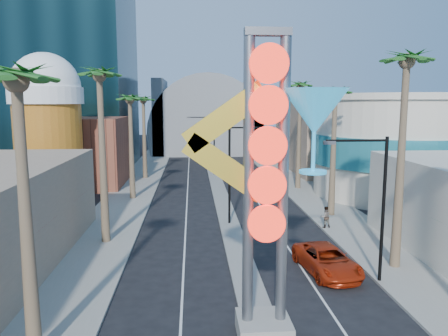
% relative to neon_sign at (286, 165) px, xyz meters
% --- Properties ---
extents(sidewalk_west, '(5.00, 100.00, 0.15)m').
position_rel_neon_sign_xyz_m(sidewalk_west, '(-10.32, 32.04, -7.23)').
color(sidewalk_west, gray).
rests_on(sidewalk_west, ground).
extents(sidewalk_east, '(5.00, 100.00, 0.15)m').
position_rel_neon_sign_xyz_m(sidewalk_east, '(8.68, 32.04, -7.23)').
color(sidewalk_east, gray).
rests_on(sidewalk_east, ground).
extents(median, '(1.60, 84.00, 0.15)m').
position_rel_neon_sign_xyz_m(median, '(-0.82, 35.04, -7.23)').
color(median, gray).
rests_on(median, ground).
extents(brick_filler_west, '(10.00, 10.00, 8.00)m').
position_rel_neon_sign_xyz_m(brick_filler_west, '(-16.82, 35.04, -3.31)').
color(brick_filler_west, brown).
rests_on(brick_filler_west, ground).
extents(filler_east, '(10.00, 20.00, 10.00)m').
position_rel_neon_sign_xyz_m(filler_east, '(15.18, 45.04, -2.31)').
color(filler_east, '#9B7E64').
rests_on(filler_east, ground).
extents(beer_mug, '(7.00, 7.00, 14.50)m').
position_rel_neon_sign_xyz_m(beer_mug, '(-17.82, 27.04, 0.54)').
color(beer_mug, '#AC4C17').
rests_on(beer_mug, ground).
extents(turquoise_building, '(16.60, 16.60, 10.60)m').
position_rel_neon_sign_xyz_m(turquoise_building, '(17.18, 27.04, -2.06)').
color(turquoise_building, beige).
rests_on(turquoise_building, ground).
extents(canopy, '(22.00, 16.00, 22.00)m').
position_rel_neon_sign_xyz_m(canopy, '(-0.82, 69.04, -3.00)').
color(canopy, slate).
rests_on(canopy, ground).
extents(neon_sign, '(6.53, 2.60, 12.55)m').
position_rel_neon_sign_xyz_m(neon_sign, '(0.00, 0.00, 0.00)').
color(neon_sign, gray).
rests_on(neon_sign, ground).
extents(streetlight_0, '(3.79, 0.25, 8.00)m').
position_rel_neon_sign_xyz_m(streetlight_0, '(-0.27, 17.04, -2.43)').
color(streetlight_0, black).
rests_on(streetlight_0, ground).
extents(streetlight_1, '(3.79, 0.25, 8.00)m').
position_rel_neon_sign_xyz_m(streetlight_1, '(-1.36, 41.04, -2.43)').
color(streetlight_1, black).
rests_on(streetlight_1, ground).
extents(streetlight_2, '(3.45, 0.25, 8.00)m').
position_rel_neon_sign_xyz_m(streetlight_2, '(5.91, 5.04, -2.47)').
color(streetlight_2, black).
rests_on(streetlight_2, ground).
extents(palm_0, '(2.40, 2.40, 11.70)m').
position_rel_neon_sign_xyz_m(palm_0, '(-9.82, -0.96, 2.62)').
color(palm_0, brown).
rests_on(palm_0, ground).
extents(palm_1, '(2.40, 2.40, 12.70)m').
position_rel_neon_sign_xyz_m(palm_1, '(-9.82, 13.04, 3.52)').
color(palm_1, brown).
rests_on(palm_1, ground).
extents(palm_2, '(2.40, 2.40, 11.20)m').
position_rel_neon_sign_xyz_m(palm_2, '(-9.82, 27.04, 2.17)').
color(palm_2, brown).
rests_on(palm_2, ground).
extents(palm_3, '(2.40, 2.40, 11.20)m').
position_rel_neon_sign_xyz_m(palm_3, '(-9.82, 39.04, 2.17)').
color(palm_3, brown).
rests_on(palm_3, ground).
extents(palm_5, '(2.40, 2.40, 13.20)m').
position_rel_neon_sign_xyz_m(palm_5, '(8.18, 7.04, 3.96)').
color(palm_5, brown).
rests_on(palm_5, ground).
extents(palm_6, '(2.40, 2.40, 11.70)m').
position_rel_neon_sign_xyz_m(palm_6, '(8.18, 19.04, 2.62)').
color(palm_6, brown).
rests_on(palm_6, ground).
extents(palm_7, '(2.40, 2.40, 12.70)m').
position_rel_neon_sign_xyz_m(palm_7, '(8.18, 31.04, 3.52)').
color(palm_7, brown).
rests_on(palm_7, ground).
extents(red_pickup, '(3.23, 5.75, 1.52)m').
position_rel_neon_sign_xyz_m(red_pickup, '(3.94, 6.64, -6.55)').
color(red_pickup, '#B52B0D').
rests_on(red_pickup, ground).
extents(pedestrian_b, '(0.87, 0.71, 1.66)m').
position_rel_neon_sign_xyz_m(pedestrian_b, '(6.48, 15.22, -6.33)').
color(pedestrian_b, gray).
rests_on(pedestrian_b, sidewalk_east).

